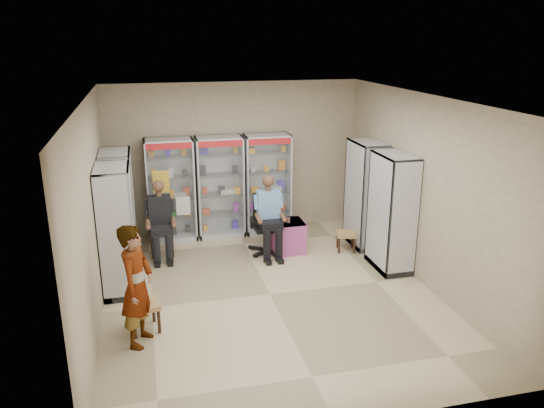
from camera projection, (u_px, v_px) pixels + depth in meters
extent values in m
plane|color=#C5B088|center=(270.00, 294.00, 8.24)|extent=(6.00, 6.00, 0.00)
cube|color=tan|center=(235.00, 158.00, 10.56)|extent=(5.00, 0.02, 3.00)
cube|color=tan|center=(343.00, 296.00, 5.01)|extent=(5.00, 0.02, 3.00)
cube|color=tan|center=(92.00, 216.00, 7.23)|extent=(0.02, 6.00, 3.00)
cube|color=tan|center=(424.00, 191.00, 8.35)|extent=(0.02, 6.00, 3.00)
cube|color=beige|center=(269.00, 99.00, 7.33)|extent=(5.00, 6.00, 0.02)
cube|color=#AFB1B7|center=(171.00, 190.00, 10.17)|extent=(0.90, 0.50, 2.00)
cube|color=#A0A3A7|center=(220.00, 187.00, 10.39)|extent=(0.90, 0.50, 2.00)
cube|color=#B8BCC0|center=(267.00, 184.00, 10.60)|extent=(0.90, 0.50, 2.00)
cube|color=#BABDC2|center=(366.00, 194.00, 9.92)|extent=(0.90, 0.50, 2.00)
cube|color=silver|center=(392.00, 213.00, 8.90)|extent=(0.90, 0.50, 2.00)
cube|color=silver|center=(119.00, 209.00, 9.10)|extent=(0.90, 0.50, 2.00)
cube|color=#A9ABB0|center=(117.00, 231.00, 8.09)|extent=(0.90, 0.50, 2.00)
cube|color=black|center=(161.00, 230.00, 9.60)|extent=(0.42, 0.42, 0.94)
cube|color=black|center=(267.00, 224.00, 9.67)|extent=(0.60, 0.60, 1.10)
cube|color=#BD4B7B|center=(287.00, 236.00, 9.82)|extent=(0.60, 0.57, 0.57)
cylinder|color=#5B1207|center=(288.00, 220.00, 9.68)|extent=(0.07, 0.07, 0.09)
cube|color=#9D7342|center=(346.00, 242.00, 9.87)|extent=(0.43, 0.43, 0.35)
cube|color=#B18F4A|center=(144.00, 316.00, 7.19)|extent=(0.48, 0.48, 0.41)
imported|color=gray|center=(137.00, 286.00, 6.71)|extent=(0.59, 0.70, 1.64)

